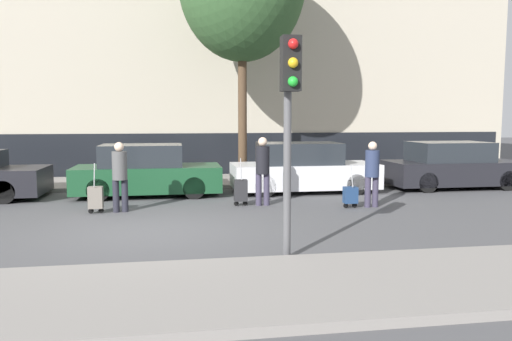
# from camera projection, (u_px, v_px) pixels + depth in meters

# --- Properties ---
(ground_plane) EXTENTS (80.00, 80.00, 0.00)m
(ground_plane) POSITION_uv_depth(u_px,v_px,m) (149.00, 231.00, 9.64)
(ground_plane) COLOR #4C4C4F
(sidewalk_near) EXTENTS (28.00, 2.50, 0.12)m
(sidewalk_near) POSITION_uv_depth(u_px,v_px,m) (134.00, 296.00, 5.96)
(sidewalk_near) COLOR gray
(sidewalk_near) RESTS_ON ground_plane
(sidewalk_far) EXTENTS (28.00, 3.00, 0.12)m
(sidewalk_far) POSITION_uv_depth(u_px,v_px,m) (159.00, 182.00, 16.50)
(sidewalk_far) COLOR gray
(sidewalk_far) RESTS_ON ground_plane
(building_facade) EXTENTS (28.00, 3.29, 12.22)m
(building_facade) POSITION_uv_depth(u_px,v_px,m) (159.00, 18.00, 19.61)
(building_facade) COLOR #B7AD99
(building_facade) RESTS_ON ground_plane
(parked_car_1) EXTENTS (4.02, 1.71, 1.44)m
(parked_car_1) POSITION_uv_depth(u_px,v_px,m) (146.00, 172.00, 13.94)
(parked_car_1) COLOR #194728
(parked_car_1) RESTS_ON ground_plane
(parked_car_2) EXTENTS (4.23, 1.73, 1.46)m
(parked_car_2) POSITION_uv_depth(u_px,v_px,m) (303.00, 169.00, 14.65)
(parked_car_2) COLOR silver
(parked_car_2) RESTS_ON ground_plane
(parked_car_3) EXTENTS (4.15, 1.77, 1.44)m
(parked_car_3) POSITION_uv_depth(u_px,v_px,m) (452.00, 167.00, 15.49)
(parked_car_3) COLOR black
(parked_car_3) RESTS_ON ground_plane
(pedestrian_left) EXTENTS (0.35, 0.34, 1.63)m
(pedestrian_left) POSITION_uv_depth(u_px,v_px,m) (120.00, 173.00, 11.51)
(pedestrian_left) COLOR #23232D
(pedestrian_left) RESTS_ON ground_plane
(trolley_left) EXTENTS (0.34, 0.29, 1.16)m
(trolley_left) POSITION_uv_depth(u_px,v_px,m) (96.00, 198.00, 11.40)
(trolley_left) COLOR slate
(trolley_left) RESTS_ON ground_plane
(pedestrian_center) EXTENTS (0.35, 0.34, 1.70)m
(pedestrian_center) POSITION_uv_depth(u_px,v_px,m) (263.00, 167.00, 12.38)
(pedestrian_center) COLOR #383347
(pedestrian_center) RESTS_ON ground_plane
(trolley_center) EXTENTS (0.34, 0.29, 1.19)m
(trolley_center) POSITION_uv_depth(u_px,v_px,m) (241.00, 191.00, 12.37)
(trolley_center) COLOR #262628
(trolley_center) RESTS_ON ground_plane
(pedestrian_right) EXTENTS (0.35, 0.34, 1.61)m
(pedestrian_right) POSITION_uv_depth(u_px,v_px,m) (372.00, 170.00, 12.14)
(pedestrian_right) COLOR #383347
(pedestrian_right) RESTS_ON ground_plane
(trolley_right) EXTENTS (0.34, 0.29, 1.06)m
(trolley_right) POSITION_uv_depth(u_px,v_px,m) (350.00, 195.00, 12.09)
(trolley_right) COLOR navy
(trolley_right) RESTS_ON ground_plane
(traffic_light) EXTENTS (0.28, 0.47, 3.37)m
(traffic_light) POSITION_uv_depth(u_px,v_px,m) (289.00, 102.00, 7.43)
(traffic_light) COLOR #515154
(traffic_light) RESTS_ON ground_plane
(parked_bicycle) EXTENTS (1.77, 0.06, 0.96)m
(parked_bicycle) POSITION_uv_depth(u_px,v_px,m) (150.00, 170.00, 16.12)
(parked_bicycle) COLOR black
(parked_bicycle) RESTS_ON sidewalk_far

